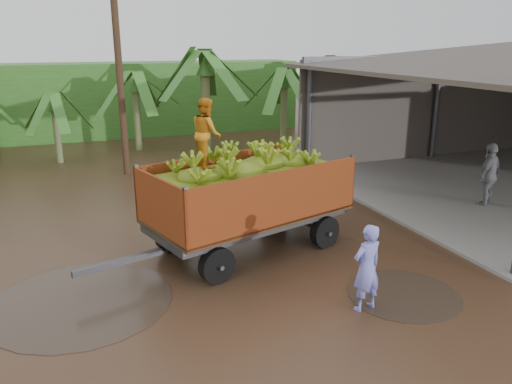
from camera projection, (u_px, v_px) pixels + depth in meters
ground at (215, 247)px, 11.70m from camera, size 100.00×100.00×0.00m
hedge_north at (83, 101)px, 24.76m from camera, size 22.00×3.00×3.60m
banana_trailer at (248, 193)px, 11.18m from camera, size 6.34×3.34×3.54m
man_blue at (367, 268)px, 8.78m from camera, size 0.64×0.47×1.62m
man_grey at (489, 175)px, 14.24m from camera, size 1.21×0.83×1.91m
utility_pole at (118, 56)px, 16.95m from camera, size 1.20×0.24×8.16m
banana_plants at (19, 131)px, 15.87m from camera, size 24.99×20.98×4.42m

